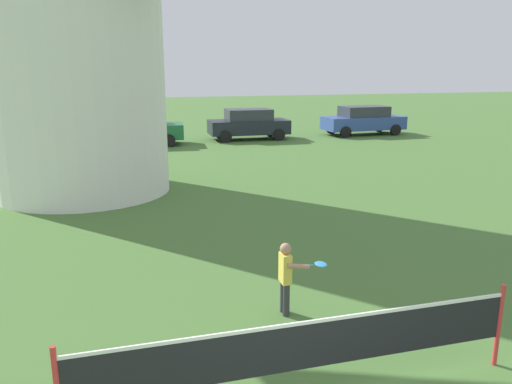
{
  "coord_description": "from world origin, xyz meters",
  "views": [
    {
      "loc": [
        -1.8,
        -3.25,
        3.71
      ],
      "look_at": [
        0.12,
        3.5,
        1.97
      ],
      "focal_mm": 35.85,
      "sensor_mm": 36.0,
      "label": 1
    }
  ],
  "objects_px": {
    "player_far": "(287,274)",
    "parked_car_green": "(136,128)",
    "parked_car_blue": "(364,120)",
    "parked_car_black": "(249,124)",
    "tennis_net": "(305,346)"
  },
  "relations": [
    {
      "from": "parked_car_green",
      "to": "parked_car_blue",
      "type": "relative_size",
      "value": 1.0
    },
    {
      "from": "tennis_net",
      "to": "player_far",
      "type": "bearing_deg",
      "value": 76.28
    },
    {
      "from": "player_far",
      "to": "tennis_net",
      "type": "bearing_deg",
      "value": -103.72
    },
    {
      "from": "tennis_net",
      "to": "parked_car_green",
      "type": "distance_m",
      "value": 20.31
    },
    {
      "from": "parked_car_blue",
      "to": "tennis_net",
      "type": "bearing_deg",
      "value": -118.96
    },
    {
      "from": "tennis_net",
      "to": "parked_car_green",
      "type": "bearing_deg",
      "value": 92.1
    },
    {
      "from": "parked_car_green",
      "to": "player_far",
      "type": "bearing_deg",
      "value": -86.11
    },
    {
      "from": "player_far",
      "to": "parked_car_green",
      "type": "relative_size",
      "value": 0.25
    },
    {
      "from": "parked_car_black",
      "to": "player_far",
      "type": "bearing_deg",
      "value": -103.34
    },
    {
      "from": "parked_car_black",
      "to": "tennis_net",
      "type": "bearing_deg",
      "value": -103.38
    },
    {
      "from": "parked_car_black",
      "to": "parked_car_blue",
      "type": "distance_m",
      "value": 6.59
    },
    {
      "from": "parked_car_green",
      "to": "parked_car_black",
      "type": "distance_m",
      "value": 5.69
    },
    {
      "from": "player_far",
      "to": "parked_car_green",
      "type": "distance_m",
      "value": 18.3
    },
    {
      "from": "tennis_net",
      "to": "player_far",
      "type": "xyz_separation_m",
      "value": [
        0.5,
        2.04,
        -0.03
      ]
    },
    {
      "from": "player_far",
      "to": "parked_car_blue",
      "type": "height_order",
      "value": "parked_car_blue"
    }
  ]
}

